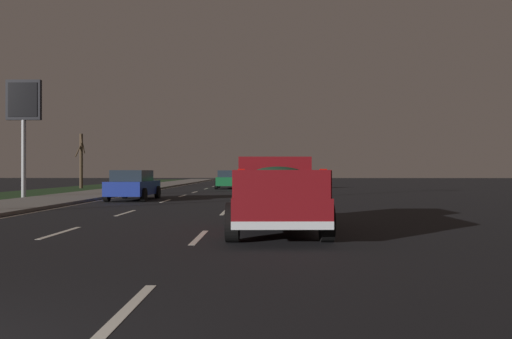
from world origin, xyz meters
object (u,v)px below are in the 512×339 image
(pickup_truck, at_px, (275,192))
(bare_tree_far, at_px, (81,159))
(sedan_blue, at_px, (133,185))
(gas_price_sign, at_px, (24,110))
(sedan_green, at_px, (228,179))

(pickup_truck, xyz_separation_m, bare_tree_far, (29.78, 16.16, 1.51))
(pickup_truck, relative_size, sedan_blue, 1.24)
(sedan_blue, relative_size, gas_price_sign, 0.68)
(sedan_blue, bearing_deg, sedan_green, -12.60)
(bare_tree_far, bearing_deg, sedan_green, -92.69)
(sedan_blue, xyz_separation_m, gas_price_sign, (1.42, 6.42, 4.07))
(sedan_green, xyz_separation_m, gas_price_sign, (-14.86, 10.06, 4.07))
(bare_tree_far, bearing_deg, sedan_blue, -151.67)
(pickup_truck, distance_m, sedan_green, 29.38)
(pickup_truck, distance_m, sedan_blue, 14.70)
(pickup_truck, bearing_deg, gas_price_sign, 43.28)
(sedan_green, bearing_deg, bare_tree_far, 87.31)
(sedan_blue, relative_size, sedan_green, 0.99)
(bare_tree_far, bearing_deg, pickup_truck, -151.51)
(sedan_blue, xyz_separation_m, bare_tree_far, (16.89, 9.10, 1.71))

